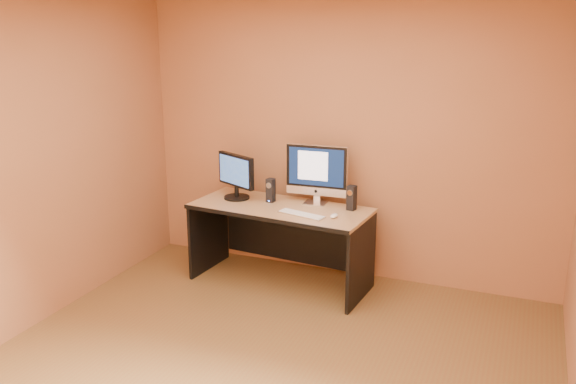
% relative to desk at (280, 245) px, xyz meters
% --- Properties ---
extents(floor, '(4.00, 4.00, 0.00)m').
position_rel_desk_xyz_m(floor, '(0.46, -1.51, -0.38)').
color(floor, brown).
rests_on(floor, ground).
extents(walls, '(4.00, 4.00, 2.60)m').
position_rel_desk_xyz_m(walls, '(0.46, -1.51, 0.92)').
color(walls, '#9B613E').
rests_on(walls, ground).
extents(desk, '(1.68, 0.85, 0.75)m').
position_rel_desk_xyz_m(desk, '(0.00, 0.00, 0.00)').
color(desk, tan).
rests_on(desk, ground).
extents(imac, '(0.59, 0.24, 0.56)m').
position_rel_desk_xyz_m(imac, '(0.26, 0.22, 0.66)').
color(imac, silver).
rests_on(imac, desk).
extents(second_monitor, '(0.55, 0.43, 0.43)m').
position_rel_desk_xyz_m(second_monitor, '(-0.49, 0.09, 0.59)').
color(second_monitor, black).
rests_on(second_monitor, desk).
extents(speaker_left, '(0.07, 0.08, 0.22)m').
position_rel_desk_xyz_m(speaker_left, '(-0.14, 0.11, 0.49)').
color(speaker_left, black).
rests_on(speaker_left, desk).
extents(speaker_right, '(0.08, 0.09, 0.22)m').
position_rel_desk_xyz_m(speaker_right, '(0.63, 0.15, 0.49)').
color(speaker_right, black).
rests_on(speaker_right, desk).
extents(keyboard, '(0.45, 0.22, 0.02)m').
position_rel_desk_xyz_m(keyboard, '(0.27, -0.17, 0.39)').
color(keyboard, silver).
rests_on(keyboard, desk).
extents(mouse, '(0.07, 0.11, 0.04)m').
position_rel_desk_xyz_m(mouse, '(0.56, -0.12, 0.39)').
color(mouse, white).
rests_on(mouse, desk).
extents(cable_a, '(0.06, 0.22, 0.01)m').
position_rel_desk_xyz_m(cable_a, '(0.31, 0.25, 0.38)').
color(cable_a, black).
rests_on(cable_a, desk).
extents(cable_b, '(0.09, 0.17, 0.01)m').
position_rel_desk_xyz_m(cable_b, '(0.21, 0.32, 0.38)').
color(cable_b, black).
rests_on(cable_b, desk).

